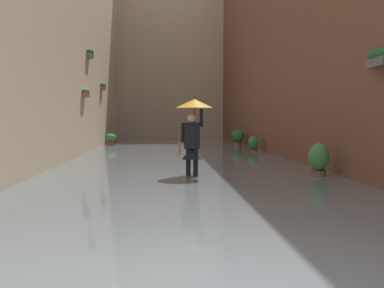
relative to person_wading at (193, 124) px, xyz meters
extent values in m
plane|color=slate|center=(0.13, -6.38, -1.45)|extent=(67.65, 67.65, 0.00)
cube|color=slate|center=(0.13, -6.38, -1.37)|extent=(8.28, 33.06, 0.17)
cube|color=brown|center=(-4.51, -6.38, 4.28)|extent=(1.80, 31.06, 11.46)
cube|color=#66605B|center=(-3.51, 2.23, 1.24)|extent=(0.20, 0.70, 0.18)
ellipsoid|color=#23602D|center=(-3.51, 2.23, 1.40)|extent=(0.28, 0.76, 0.24)
cube|color=brown|center=(3.77, -11.72, 1.69)|extent=(0.20, 0.70, 0.18)
ellipsoid|color=#2D7033|center=(3.77, -11.72, 1.85)|extent=(0.28, 0.76, 0.24)
cube|color=#9E563D|center=(3.77, -6.70, 1.06)|extent=(0.20, 0.70, 0.18)
ellipsoid|color=#428947|center=(3.77, -6.70, 1.22)|extent=(0.28, 0.76, 0.24)
cube|color=#66605B|center=(3.77, -7.88, 2.76)|extent=(0.20, 0.70, 0.18)
ellipsoid|color=#23602D|center=(3.77, -7.88, 2.92)|extent=(0.28, 0.76, 0.24)
cube|color=tan|center=(0.13, -20.81, 5.50)|extent=(11.08, 1.80, 13.91)
cube|color=#4C4233|center=(0.12, 0.00, -1.40)|extent=(0.12, 0.24, 0.10)
cylinder|color=black|center=(0.12, 0.00, -0.98)|extent=(0.12, 0.12, 0.75)
cube|color=#4C4233|center=(-0.06, 0.00, -1.40)|extent=(0.12, 0.24, 0.10)
cylinder|color=black|center=(-0.06, 0.00, -0.98)|extent=(0.12, 0.12, 0.75)
cube|color=black|center=(0.03, 0.00, -0.29)|extent=(0.39, 0.23, 0.63)
cone|color=black|center=(0.03, 0.00, -0.73)|extent=(0.51, 0.51, 0.28)
sphere|color=#DBB293|center=(0.03, 0.00, 0.14)|extent=(0.23, 0.23, 0.23)
cylinder|color=black|center=(-0.20, 0.01, 0.15)|extent=(0.09, 0.09, 0.44)
cylinder|color=black|center=(0.26, -0.01, -0.21)|extent=(0.09, 0.09, 0.48)
cylinder|color=black|center=(-0.03, 0.00, 0.26)|extent=(0.02, 0.02, 0.47)
cone|color=gold|center=(-0.03, 0.00, 0.50)|extent=(0.94, 0.94, 0.22)
cylinder|color=black|center=(-0.03, 0.00, 0.64)|extent=(0.01, 0.01, 0.08)
cube|color=#8C6B4C|center=(0.34, 0.01, -0.59)|extent=(0.07, 0.28, 0.32)
torus|color=#8C6B4C|center=(0.34, 0.01, -0.31)|extent=(0.03, 0.30, 0.30)
cylinder|color=brown|center=(-3.10, 0.22, -1.30)|extent=(0.35, 0.35, 0.30)
torus|color=brown|center=(-3.10, 0.22, -1.15)|extent=(0.39, 0.39, 0.04)
ellipsoid|color=#428947|center=(-3.10, 0.22, -0.81)|extent=(0.51, 0.51, 0.68)
cylinder|color=#9E563D|center=(3.43, -11.95, -1.27)|extent=(0.35, 0.35, 0.37)
torus|color=brown|center=(3.43, -11.95, -1.08)|extent=(0.39, 0.39, 0.04)
ellipsoid|color=#387F3D|center=(3.43, -11.95, -0.87)|extent=(0.56, 0.56, 0.41)
cylinder|color=brown|center=(-3.13, -7.44, -1.32)|extent=(0.37, 0.37, 0.26)
torus|color=brown|center=(-3.13, -7.44, -1.19)|extent=(0.41, 0.41, 0.04)
ellipsoid|color=#387F3D|center=(-3.13, -7.44, -0.91)|extent=(0.45, 0.45, 0.56)
cylinder|color=brown|center=(-3.11, -11.12, -1.26)|extent=(0.43, 0.43, 0.38)
torus|color=brown|center=(-3.11, -11.12, -1.08)|extent=(0.47, 0.47, 0.04)
ellipsoid|color=#2D7033|center=(-3.11, -11.12, -0.76)|extent=(0.66, 0.66, 0.63)
cylinder|color=#66605B|center=(3.50, -12.96, -1.30)|extent=(0.40, 0.40, 0.31)
torus|color=#56524E|center=(3.50, -12.96, -1.14)|extent=(0.44, 0.44, 0.04)
ellipsoid|color=#2D7033|center=(3.50, -12.96, -0.95)|extent=(0.51, 0.51, 0.39)
camera|label=1|loc=(0.75, 10.39, 0.14)|focal=39.66mm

